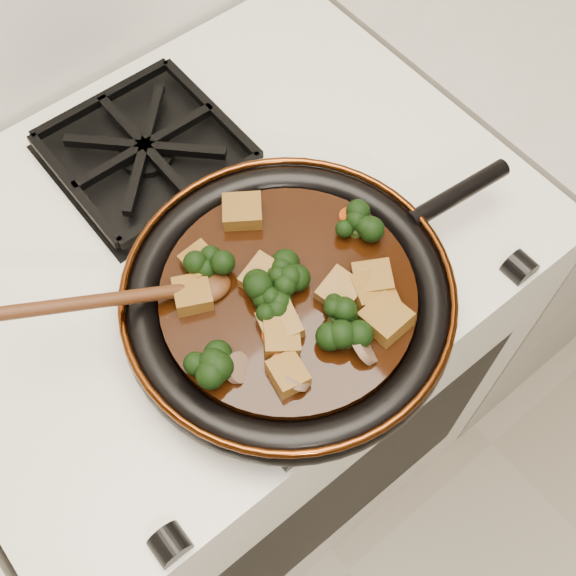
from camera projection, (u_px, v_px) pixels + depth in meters
stove at (234, 369)px, 1.28m from camera, size 0.76×0.60×0.90m
burner_grate_front at (281, 300)px, 0.82m from camera, size 0.23×0.23×0.03m
burner_grate_back at (146, 151)px, 0.93m from camera, size 0.23×0.23×0.03m
skillet at (289, 299)px, 0.79m from camera, size 0.49×0.37×0.05m
braising_sauce at (288, 297)px, 0.79m from camera, size 0.28×0.28×0.02m
tofu_cube_0 at (369, 290)px, 0.77m from camera, size 0.05×0.05×0.03m
tofu_cube_1 at (264, 278)px, 0.78m from camera, size 0.05×0.05×0.03m
tofu_cube_2 at (281, 337)px, 0.74m from camera, size 0.05×0.06×0.03m
tofu_cube_3 at (280, 325)px, 0.75m from camera, size 0.05×0.05×0.03m
tofu_cube_4 at (340, 292)px, 0.77m from camera, size 0.05×0.05×0.03m
tofu_cube_5 at (373, 280)px, 0.78m from camera, size 0.06×0.06×0.03m
tofu_cube_6 at (288, 374)px, 0.72m from camera, size 0.04×0.04×0.03m
tofu_cube_7 at (379, 301)px, 0.76m from camera, size 0.05×0.05×0.02m
tofu_cube_8 at (201, 263)px, 0.79m from camera, size 0.04×0.04×0.03m
tofu_cube_9 at (243, 212)px, 0.82m from camera, size 0.06×0.06×0.03m
tofu_cube_10 at (193, 295)px, 0.77m from camera, size 0.05×0.05×0.03m
tofu_cube_11 at (386, 319)px, 0.75m from camera, size 0.05×0.05×0.03m
broccoli_floret_0 at (276, 312)px, 0.76m from camera, size 0.08×0.08×0.06m
broccoli_floret_1 at (334, 317)px, 0.75m from camera, size 0.08×0.08×0.06m
broccoli_floret_2 at (356, 230)px, 0.80m from camera, size 0.07×0.08×0.05m
broccoli_floret_3 at (212, 266)px, 0.78m from camera, size 0.08×0.07×0.07m
broccoli_floret_4 at (211, 365)px, 0.72m from camera, size 0.09×0.09×0.07m
broccoli_floret_5 at (268, 287)px, 0.76m from camera, size 0.07×0.08×0.06m
broccoli_floret_6 at (286, 278)px, 0.77m from camera, size 0.07×0.08×0.07m
broccoli_floret_7 at (347, 339)px, 0.74m from camera, size 0.08×0.08×0.07m
carrot_coin_0 at (283, 367)px, 0.73m from camera, size 0.03×0.03×0.02m
carrot_coin_1 at (353, 217)px, 0.82m from camera, size 0.03×0.03×0.02m
carrot_coin_2 at (276, 335)px, 0.75m from camera, size 0.03×0.03×0.01m
carrot_coin_3 at (212, 366)px, 0.73m from camera, size 0.03×0.03×0.02m
mushroom_slice_0 at (364, 348)px, 0.74m from camera, size 0.04×0.04×0.04m
mushroom_slice_1 at (237, 368)px, 0.73m from camera, size 0.04×0.04×0.03m
mushroom_slice_2 at (295, 380)px, 0.72m from camera, size 0.03×0.04×0.03m
wooden_spoon at (149, 295)px, 0.75m from camera, size 0.14×0.08×0.22m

